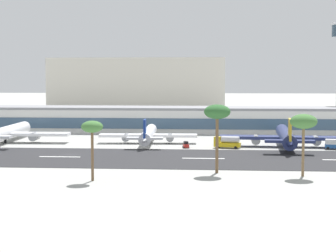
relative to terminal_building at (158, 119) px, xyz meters
The scene contains 15 objects.
ground_plane 79.48m from the terminal_building, 103.59° to the right, with size 1400.00×1400.00×0.00m, color #9E9E99.
runway_strip 84.73m from the terminal_building, 102.73° to the right, with size 800.00×41.87×0.08m, color #262628.
runway_centreline_dash_4 85.13m from the terminal_building, 103.88° to the right, with size 12.00×1.20×0.01m, color white.
runway_centreline_dash_5 85.29m from the terminal_building, 75.69° to the right, with size 12.00×1.20×0.01m, color white.
terminal_building is the anchor object (origin of this frame).
distant_hotel_block 142.85m from the terminal_building, 100.95° to the left, with size 112.43×39.33×35.29m, color beige.
airliner_blue_tail_gate_0 68.22m from the terminal_building, 136.04° to the right, with size 44.82×51.80×10.81m.
airliner_navy_tail_gate_1 45.03m from the terminal_building, 88.86° to the right, with size 34.36×45.85×9.57m.
airliner_gold_tail_gate_2 70.58m from the terminal_building, 47.82° to the right, with size 43.59×51.34×10.71m.
service_fuel_truck_0 63.37m from the terminal_building, 63.63° to the right, with size 8.86×4.38×3.95m.
service_box_truck_1 84.55m from the terminal_building, 42.54° to the right, with size 6.23×3.23×3.25m.
service_baggage_tug_2 59.03m from the terminal_building, 75.51° to the right, with size 2.45×3.47×2.20m.
palm_tree_0 111.01m from the terminal_building, 76.99° to the right, with size 6.34×6.34×16.50m.
palm_tree_1 120.02m from the terminal_building, 68.04° to the right, with size 6.28×6.28×14.52m.
palm_tree_2 121.31m from the terminal_building, 91.22° to the right, with size 4.84×4.84×13.41m.
Camera 1 is at (43.79, -174.41, 22.93)m, focal length 64.37 mm.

